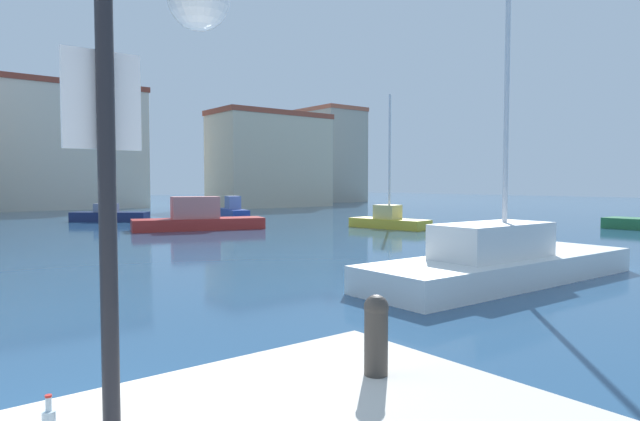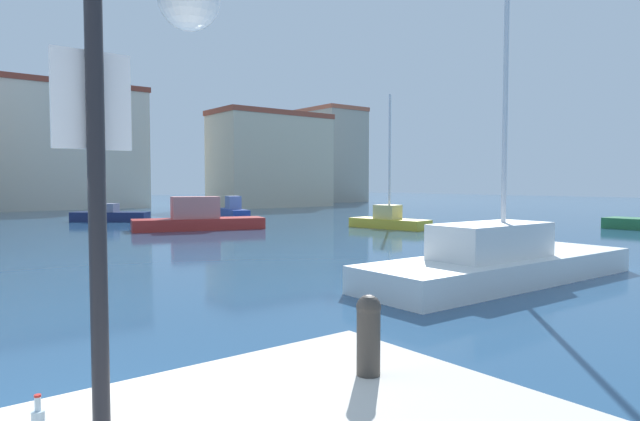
{
  "view_description": "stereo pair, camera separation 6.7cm",
  "coord_description": "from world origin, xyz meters",
  "px_view_note": "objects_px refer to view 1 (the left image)",
  "views": [
    {
      "loc": [
        -1.05,
        -4.65,
        2.47
      ],
      "look_at": [
        16.94,
        18.12,
        0.98
      ],
      "focal_mm": 30.71,
      "sensor_mm": 36.0,
      "label": 1
    },
    {
      "loc": [
        -1.0,
        -4.69,
        2.47
      ],
      "look_at": [
        16.94,
        18.12,
        0.98
      ],
      "focal_mm": 30.71,
      "sensor_mm": 36.0,
      "label": 2
    }
  ],
  "objects_px": {
    "sailboat_yellow_distant_north": "(389,220)",
    "motorboat_blue_distant_east": "(232,210)",
    "sailboat_white_far_left": "(501,260)",
    "lamppost": "(103,5)",
    "mooring_bollard": "(376,331)",
    "motorboat_red_outer_mooring": "(198,218)",
    "motorboat_navy_behind_lamppost": "(109,215)"
  },
  "relations": [
    {
      "from": "lamppost",
      "to": "motorboat_blue_distant_east",
      "type": "height_order",
      "value": "lamppost"
    },
    {
      "from": "mooring_bollard",
      "to": "motorboat_red_outer_mooring",
      "type": "distance_m",
      "value": 25.39
    },
    {
      "from": "sailboat_white_far_left",
      "to": "motorboat_red_outer_mooring",
      "type": "bearing_deg",
      "value": 87.69
    },
    {
      "from": "motorboat_blue_distant_east",
      "to": "motorboat_navy_behind_lamppost",
      "type": "height_order",
      "value": "motorboat_blue_distant_east"
    },
    {
      "from": "sailboat_white_far_left",
      "to": "sailboat_yellow_distant_north",
      "type": "xyz_separation_m",
      "value": [
        9.34,
        13.07,
        -0.08
      ]
    },
    {
      "from": "sailboat_white_far_left",
      "to": "mooring_bollard",
      "type": "bearing_deg",
      "value": -151.77
    },
    {
      "from": "sailboat_white_far_left",
      "to": "motorboat_blue_distant_east",
      "type": "distance_m",
      "value": 28.34
    },
    {
      "from": "motorboat_red_outer_mooring",
      "to": "lamppost",
      "type": "bearing_deg",
      "value": -116.78
    },
    {
      "from": "lamppost",
      "to": "mooring_bollard",
      "type": "bearing_deg",
      "value": -7.33
    },
    {
      "from": "sailboat_white_far_left",
      "to": "sailboat_yellow_distant_north",
      "type": "height_order",
      "value": "sailboat_white_far_left"
    },
    {
      "from": "lamppost",
      "to": "motorboat_blue_distant_east",
      "type": "relative_size",
      "value": 0.8
    },
    {
      "from": "mooring_bollard",
      "to": "sailboat_yellow_distant_north",
      "type": "distance_m",
      "value": 25.69
    },
    {
      "from": "motorboat_blue_distant_east",
      "to": "mooring_bollard",
      "type": "bearing_deg",
      "value": -117.51
    },
    {
      "from": "sailboat_yellow_distant_north",
      "to": "motorboat_navy_behind_lamppost",
      "type": "height_order",
      "value": "sailboat_yellow_distant_north"
    },
    {
      "from": "motorboat_blue_distant_east",
      "to": "sailboat_yellow_distant_north",
      "type": "bearing_deg",
      "value": -83.37
    },
    {
      "from": "sailboat_yellow_distant_north",
      "to": "motorboat_blue_distant_east",
      "type": "distance_m",
      "value": 14.3
    },
    {
      "from": "lamppost",
      "to": "sailboat_yellow_distant_north",
      "type": "distance_m",
      "value": 27.07
    },
    {
      "from": "lamppost",
      "to": "motorboat_navy_behind_lamppost",
      "type": "height_order",
      "value": "lamppost"
    },
    {
      "from": "sailboat_yellow_distant_north",
      "to": "sailboat_white_far_left",
      "type": "bearing_deg",
      "value": -125.54
    },
    {
      "from": "motorboat_red_outer_mooring",
      "to": "sailboat_white_far_left",
      "type": "bearing_deg",
      "value": -92.31
    },
    {
      "from": "mooring_bollard",
      "to": "sailboat_yellow_distant_north",
      "type": "bearing_deg",
      "value": 44.28
    },
    {
      "from": "lamppost",
      "to": "motorboat_blue_distant_east",
      "type": "distance_m",
      "value": 37.05
    },
    {
      "from": "lamppost",
      "to": "motorboat_navy_behind_lamppost",
      "type": "relative_size",
      "value": 0.87
    },
    {
      "from": "motorboat_navy_behind_lamppost",
      "to": "motorboat_blue_distant_east",
      "type": "bearing_deg",
      "value": -3.23
    },
    {
      "from": "sailboat_white_far_left",
      "to": "sailboat_yellow_distant_north",
      "type": "bearing_deg",
      "value": 54.46
    },
    {
      "from": "mooring_bollard",
      "to": "motorboat_red_outer_mooring",
      "type": "height_order",
      "value": "motorboat_red_outer_mooring"
    },
    {
      "from": "sailboat_white_far_left",
      "to": "motorboat_navy_behind_lamppost",
      "type": "relative_size",
      "value": 2.56
    },
    {
      "from": "motorboat_blue_distant_east",
      "to": "motorboat_navy_behind_lamppost",
      "type": "xyz_separation_m",
      "value": [
        -8.6,
        0.49,
        -0.07
      ]
    },
    {
      "from": "motorboat_red_outer_mooring",
      "to": "motorboat_navy_behind_lamppost",
      "type": "xyz_separation_m",
      "value": [
        -1.67,
        9.2,
        -0.2
      ]
    },
    {
      "from": "lamppost",
      "to": "motorboat_red_outer_mooring",
      "type": "xyz_separation_m",
      "value": [
        11.69,
        23.17,
        -2.87
      ]
    },
    {
      "from": "lamppost",
      "to": "sailboat_yellow_distant_north",
      "type": "height_order",
      "value": "sailboat_yellow_distant_north"
    },
    {
      "from": "motorboat_red_outer_mooring",
      "to": "motorboat_blue_distant_east",
      "type": "xyz_separation_m",
      "value": [
        6.94,
        8.72,
        -0.13
      ]
    }
  ]
}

